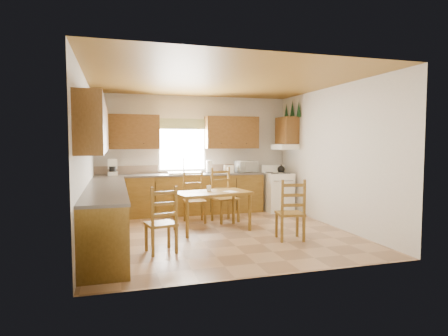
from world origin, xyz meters
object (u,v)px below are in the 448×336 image
object	(u,v)px
microwave	(246,167)
chair_near_left	(161,219)
chair_near_right	(290,209)
dining_table	(212,211)
chair_far_left	(225,195)
chair_far_right	(195,198)
stove	(278,192)

from	to	relation	value
microwave	chair_near_left	distance (m)	3.71
chair_near_right	microwave	bearing A→B (deg)	-84.46
dining_table	chair_near_right	size ratio (longest dim) A/B	1.32
dining_table	chair_far_left	distance (m)	0.83
dining_table	microwave	bearing A→B (deg)	43.37
microwave	chair_near_left	xyz separation A→B (m)	(-2.35, -2.82, -0.56)
microwave	chair_far_left	size ratio (longest dim) A/B	0.41
microwave	chair_near_left	world-z (taller)	microwave
chair_near_right	chair_near_left	bearing A→B (deg)	12.87
chair_near_right	chair_far_right	bearing A→B (deg)	-44.84
dining_table	chair_far_right	distance (m)	0.79
stove	chair_near_left	world-z (taller)	chair_near_left
chair_far_right	chair_near_right	bearing A→B (deg)	-51.90
stove	chair_far_left	xyz separation A→B (m)	(-1.53, -0.77, 0.11)
stove	chair_near_right	xyz separation A→B (m)	(-0.88, -2.44, 0.07)
chair_far_right	chair_near_left	bearing A→B (deg)	-113.16
stove	chair_near_right	bearing A→B (deg)	-109.34
stove	chair_near_right	size ratio (longest dim) A/B	0.87
dining_table	chair_near_left	bearing A→B (deg)	-143.60
stove	dining_table	size ratio (longest dim) A/B	0.66
microwave	dining_table	bearing A→B (deg)	-133.08
microwave	chair_near_right	xyz separation A→B (m)	(-0.19, -2.70, -0.55)
stove	chair_far_right	bearing A→B (deg)	-161.75
chair_far_left	dining_table	bearing A→B (deg)	-138.10
chair_near_left	chair_near_right	bearing A→B (deg)	171.99
microwave	chair_near_right	distance (m)	2.76
stove	dining_table	distance (m)	2.44
microwave	dining_table	xyz separation A→B (m)	(-1.27, -1.70, -0.69)
microwave	chair_far_right	bearing A→B (deg)	-153.19
chair_near_left	chair_far_right	world-z (taller)	chair_far_right
microwave	chair_far_left	distance (m)	1.42
chair_far_left	microwave	bearing A→B (deg)	36.83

